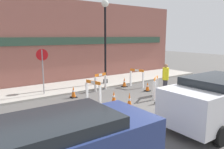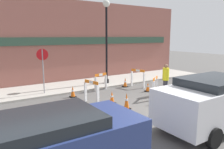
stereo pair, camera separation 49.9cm
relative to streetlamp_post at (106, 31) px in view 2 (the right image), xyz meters
The scene contains 17 objects.
ground_plane 6.50m from the streetlamp_post, 98.77° to the right, with size 60.00×60.00×0.00m, color #565451.
sidewalk_slab 3.55m from the streetlamp_post, 145.54° to the left, with size 18.00×3.03×0.11m.
storefront_facade 2.42m from the streetlamp_post, 111.18° to the left, with size 18.00×0.22×5.50m.
streetlamp_post is the anchor object (origin of this frame).
stop_sign 4.54m from the streetlamp_post, behind, with size 0.59×0.16×2.37m.
barricade_0 3.51m from the streetlamp_post, 53.28° to the right, with size 0.40×0.95×1.11m.
barricade_1 3.29m from the streetlamp_post, 134.82° to the right, with size 0.89×0.31×1.00m.
barricade_2 4.97m from the streetlamp_post, 132.03° to the right, with size 0.35×0.92×1.09m.
barricade_3 4.99m from the streetlamp_post, 85.33° to the right, with size 0.78×0.55×1.10m.
traffic_cone_0 5.85m from the streetlamp_post, 111.93° to the right, with size 0.30×0.30×0.73m.
traffic_cone_1 5.15m from the streetlamp_post, 118.46° to the right, with size 0.30×0.30×0.59m.
traffic_cone_2 5.75m from the streetlamp_post, 92.73° to the right, with size 0.30×0.30×0.71m.
traffic_cone_3 4.39m from the streetlamp_post, 70.69° to the right, with size 0.30×0.30×0.54m.
traffic_cone_4 3.45m from the streetlamp_post, 63.40° to the right, with size 0.30×0.30×0.58m.
traffic_cone_5 4.67m from the streetlamp_post, 152.58° to the right, with size 0.30×0.30×0.61m.
person_worker 4.80m from the streetlamp_post, 70.48° to the right, with size 0.48×0.48×1.65m.
parked_car_1 8.13m from the streetlamp_post, 93.41° to the right, with size 4.37×1.99×1.75m.
Camera 2 is at (-6.53, -6.40, 3.12)m, focal length 35.00 mm.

